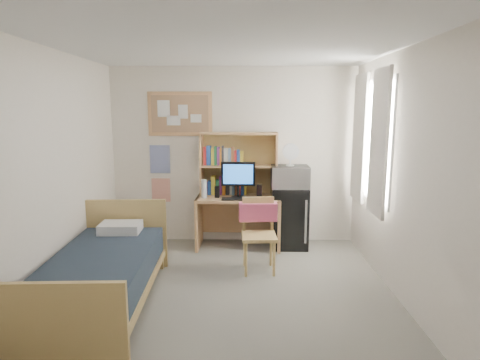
{
  "coord_description": "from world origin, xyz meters",
  "views": [
    {
      "loc": [
        0.18,
        -3.85,
        1.97
      ],
      "look_at": [
        0.11,
        1.2,
        1.09
      ],
      "focal_mm": 30.0,
      "sensor_mm": 36.0,
      "label": 1
    }
  ],
  "objects_px": {
    "bulletin_board": "(180,114)",
    "speaker_right": "(259,191)",
    "desk_chair": "(259,236)",
    "bed": "(103,279)",
    "monitor": "(238,180)",
    "speaker_left": "(217,192)",
    "desk_fan": "(290,156)",
    "mini_fridge": "(289,217)",
    "microwave": "(290,176)",
    "desk": "(238,222)"
  },
  "relations": [
    {
      "from": "bed",
      "to": "desk_chair",
      "type": "bearing_deg",
      "value": 26.07
    },
    {
      "from": "monitor",
      "to": "mini_fridge",
      "type": "bearing_deg",
      "value": 8.95
    },
    {
      "from": "desk_chair",
      "to": "microwave",
      "type": "distance_m",
      "value": 1.18
    },
    {
      "from": "microwave",
      "to": "speaker_right",
      "type": "bearing_deg",
      "value": -168.7
    },
    {
      "from": "monitor",
      "to": "speaker_left",
      "type": "xyz_separation_m",
      "value": [
        -0.3,
        0.01,
        -0.18
      ]
    },
    {
      "from": "speaker_right",
      "to": "mini_fridge",
      "type": "bearing_deg",
      "value": 14.91
    },
    {
      "from": "bed",
      "to": "desk_fan",
      "type": "distance_m",
      "value": 2.96
    },
    {
      "from": "mini_fridge",
      "to": "monitor",
      "type": "xyz_separation_m",
      "value": [
        -0.74,
        -0.1,
        0.56
      ]
    },
    {
      "from": "mini_fridge",
      "to": "microwave",
      "type": "distance_m",
      "value": 0.6
    },
    {
      "from": "desk_fan",
      "to": "monitor",
      "type": "bearing_deg",
      "value": -173.69
    },
    {
      "from": "speaker_left",
      "to": "microwave",
      "type": "relative_size",
      "value": 0.3
    },
    {
      "from": "bed",
      "to": "monitor",
      "type": "xyz_separation_m",
      "value": [
        1.36,
        1.72,
        0.73
      ]
    },
    {
      "from": "desk_chair",
      "to": "monitor",
      "type": "xyz_separation_m",
      "value": [
        -0.27,
        0.84,
        0.55
      ]
    },
    {
      "from": "monitor",
      "to": "microwave",
      "type": "xyz_separation_m",
      "value": [
        0.74,
        0.08,
        0.04
      ]
    },
    {
      "from": "bulletin_board",
      "to": "monitor",
      "type": "distance_m",
      "value": 1.31
    },
    {
      "from": "bulletin_board",
      "to": "microwave",
      "type": "distance_m",
      "value": 1.84
    },
    {
      "from": "bed",
      "to": "speaker_left",
      "type": "height_order",
      "value": "speaker_left"
    },
    {
      "from": "desk_chair",
      "to": "speaker_right",
      "type": "distance_m",
      "value": 0.92
    },
    {
      "from": "desk",
      "to": "microwave",
      "type": "distance_m",
      "value": 0.99
    },
    {
      "from": "speaker_left",
      "to": "desk_chair",
      "type": "bearing_deg",
      "value": -54.61
    },
    {
      "from": "microwave",
      "to": "bulletin_board",
      "type": "bearing_deg",
      "value": 170.17
    },
    {
      "from": "bulletin_board",
      "to": "speaker_right",
      "type": "bearing_deg",
      "value": -17.73
    },
    {
      "from": "bulletin_board",
      "to": "monitor",
      "type": "bearing_deg",
      "value": -22.92
    },
    {
      "from": "speaker_left",
      "to": "desk_fan",
      "type": "relative_size",
      "value": 0.56
    },
    {
      "from": "speaker_left",
      "to": "desk_fan",
      "type": "distance_m",
      "value": 1.16
    },
    {
      "from": "speaker_left",
      "to": "desk_fan",
      "type": "xyz_separation_m",
      "value": [
        1.04,
        0.07,
        0.51
      ]
    },
    {
      "from": "bulletin_board",
      "to": "speaker_right",
      "type": "xyz_separation_m",
      "value": [
        1.16,
        -0.37,
        -1.08
      ]
    },
    {
      "from": "speaker_left",
      "to": "microwave",
      "type": "distance_m",
      "value": 1.06
    },
    {
      "from": "speaker_right",
      "to": "monitor",
      "type": "bearing_deg",
      "value": -180.0
    },
    {
      "from": "mini_fridge",
      "to": "speaker_right",
      "type": "bearing_deg",
      "value": -166.2
    },
    {
      "from": "desk_chair",
      "to": "microwave",
      "type": "bearing_deg",
      "value": 60.66
    },
    {
      "from": "mini_fridge",
      "to": "microwave",
      "type": "bearing_deg",
      "value": -90.0
    },
    {
      "from": "desk",
      "to": "desk_fan",
      "type": "height_order",
      "value": "desk_fan"
    },
    {
      "from": "bed",
      "to": "microwave",
      "type": "bearing_deg",
      "value": 38.33
    },
    {
      "from": "mini_fridge",
      "to": "speaker_right",
      "type": "distance_m",
      "value": 0.6
    },
    {
      "from": "bulletin_board",
      "to": "speaker_right",
      "type": "distance_m",
      "value": 1.63
    },
    {
      "from": "microwave",
      "to": "mini_fridge",
      "type": "bearing_deg",
      "value": 90.0
    },
    {
      "from": "desk_chair",
      "to": "desk",
      "type": "bearing_deg",
      "value": 104.21
    },
    {
      "from": "desk",
      "to": "desk_chair",
      "type": "bearing_deg",
      "value": -71.89
    },
    {
      "from": "speaker_left",
      "to": "speaker_right",
      "type": "xyz_separation_m",
      "value": [
        0.6,
        -0.01,
        0.01
      ]
    },
    {
      "from": "mini_fridge",
      "to": "bulletin_board",
      "type": "bearing_deg",
      "value": 170.87
    },
    {
      "from": "desk_chair",
      "to": "bed",
      "type": "bearing_deg",
      "value": -154.05
    },
    {
      "from": "desk",
      "to": "mini_fridge",
      "type": "xyz_separation_m",
      "value": [
        0.74,
        0.04,
        0.07
      ]
    },
    {
      "from": "desk_fan",
      "to": "microwave",
      "type": "bearing_deg",
      "value": 0.0
    },
    {
      "from": "monitor",
      "to": "bulletin_board",
      "type": "bearing_deg",
      "value": 158.5
    },
    {
      "from": "desk",
      "to": "bed",
      "type": "xyz_separation_m",
      "value": [
        -1.36,
        -1.78,
        -0.11
      ]
    },
    {
      "from": "microwave",
      "to": "desk_fan",
      "type": "relative_size",
      "value": 1.84
    },
    {
      "from": "bed",
      "to": "speaker_left",
      "type": "xyz_separation_m",
      "value": [
        1.06,
        1.73,
        0.56
      ]
    },
    {
      "from": "speaker_left",
      "to": "bulletin_board",
      "type": "bearing_deg",
      "value": 148.92
    },
    {
      "from": "bed",
      "to": "speaker_right",
      "type": "xyz_separation_m",
      "value": [
        1.66,
        1.72,
        0.57
      ]
    }
  ]
}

